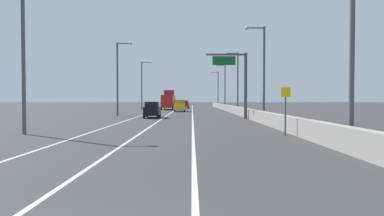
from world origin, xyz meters
name	(u,v)px	position (x,y,z in m)	size (l,w,h in m)	color
ground_plane	(186,110)	(0.00, 64.00, 0.00)	(320.00, 320.00, 0.00)	#38383A
lane_stripe_left	(154,112)	(-5.50, 55.00, 0.00)	(0.16, 130.00, 0.00)	silver
lane_stripe_center	(174,112)	(-2.00, 55.00, 0.00)	(0.16, 130.00, 0.00)	silver
lane_stripe_right	(194,112)	(1.50, 55.00, 0.00)	(0.16, 130.00, 0.00)	silver
jersey_barrier_right	(244,112)	(8.11, 40.00, 0.55)	(0.60, 120.00, 1.10)	#9E998E
overhead_sign_gantry	(241,77)	(6.77, 33.89, 4.73)	(4.68, 0.36, 7.50)	#47474C
speed_advisory_sign	(287,107)	(7.21, 16.36, 1.76)	(0.60, 0.11, 3.00)	#4C4C51
lamp_post_right_near	(349,25)	(8.66, 11.31, 5.71)	(2.14, 0.44, 9.94)	#4C4C51
lamp_post_right_second	(263,66)	(8.75, 31.13, 5.71)	(2.14, 0.44, 9.94)	#4C4C51
lamp_post_right_third	(238,78)	(8.66, 50.95, 5.71)	(2.14, 0.44, 9.94)	#4C4C51
lamp_post_right_fourth	(225,83)	(8.49, 70.77, 5.71)	(2.14, 0.44, 9.94)	#4C4C51
lamp_post_right_fifth	(219,87)	(8.48, 90.59, 5.71)	(2.14, 0.44, 9.94)	#4C4C51
lamp_post_left_near	(29,46)	(-9.18, 17.31, 5.71)	(2.14, 0.44, 9.94)	#4C4C51
lamp_post_left_mid	(121,73)	(-8.35, 41.10, 5.71)	(2.14, 0.44, 9.94)	#4C4C51
lamp_post_left_far	(144,82)	(-8.60, 64.88, 5.71)	(2.14, 0.44, 9.94)	#4C4C51
car_yellow_0	(181,106)	(-0.77, 56.03, 1.05)	(2.07, 4.38, 2.11)	gold
car_white_1	(175,103)	(-3.74, 89.55, 1.07)	(1.95, 4.81, 2.14)	white
car_red_2	(186,104)	(-0.31, 78.24, 0.94)	(2.05, 4.41, 1.88)	red
car_black_3	(154,110)	(-3.37, 36.25, 0.96)	(1.94, 4.45, 1.94)	black
box_truck	(170,101)	(-3.55, 67.42, 1.90)	(2.59, 8.43, 4.16)	#A51E19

